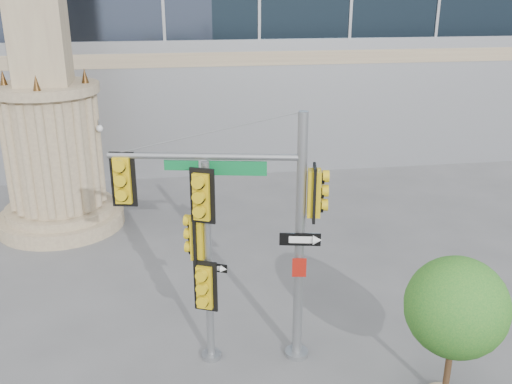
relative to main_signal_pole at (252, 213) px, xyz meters
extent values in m
plane|color=#545456|center=(0.33, -0.38, -3.60)|extent=(120.00, 120.00, 0.00)
cylinder|color=gray|center=(-5.67, 8.62, -3.35)|extent=(4.40, 4.40, 0.50)
cylinder|color=gray|center=(-5.67, 8.62, -2.95)|extent=(3.80, 3.80, 0.30)
cylinder|color=gray|center=(-5.67, 8.62, -0.80)|extent=(3.00, 3.00, 4.00)
cylinder|color=gray|center=(-5.67, 8.62, 1.35)|extent=(3.50, 3.50, 0.30)
cone|color=#472D14|center=(-4.37, 8.62, 1.75)|extent=(0.24, 0.24, 0.50)
cone|color=#472D14|center=(-6.97, 8.62, 1.75)|extent=(0.24, 0.24, 0.50)
cylinder|color=slate|center=(1.03, -0.20, -3.55)|extent=(0.54, 0.54, 0.12)
cylinder|color=slate|center=(1.03, -0.20, -0.70)|extent=(0.21, 0.21, 5.82)
cylinder|color=slate|center=(-0.97, 0.20, 1.24)|extent=(4.02, 0.93, 0.14)
cube|color=#0D7035|center=(-0.30, 0.04, 1.00)|extent=(1.24, 0.28, 0.31)
cube|color=gold|center=(-2.68, 0.54, 0.71)|extent=(0.58, 0.37, 1.21)
cube|color=gold|center=(1.30, -0.26, 0.47)|extent=(0.37, 0.58, 1.21)
cube|color=black|center=(1.00, -0.34, -0.55)|extent=(0.88, 0.20, 0.29)
cube|color=#A3170F|center=(1.00, -0.34, -1.23)|extent=(0.31, 0.09, 0.45)
cylinder|color=slate|center=(-0.96, 0.01, -3.55)|extent=(0.46, 0.46, 0.11)
cylinder|color=slate|center=(-0.96, 0.01, -1.21)|extent=(0.17, 0.17, 4.78)
cube|color=gold|center=(-1.05, -0.18, 0.51)|extent=(0.59, 0.46, 1.20)
cube|color=gold|center=(-1.16, 0.09, -0.54)|extent=(0.46, 0.59, 1.20)
cube|color=gold|center=(-1.05, -0.18, -1.60)|extent=(0.59, 0.46, 1.20)
cube|color=black|center=(-0.85, -0.17, -1.16)|extent=(0.55, 0.27, 0.19)
cylinder|color=#382314|center=(3.76, -2.18, -2.73)|extent=(0.14, 0.14, 1.75)
sphere|color=#16621F|center=(3.76, -2.18, -1.37)|extent=(2.04, 2.04, 2.04)
sphere|color=#16621F|center=(4.19, -1.94, -1.66)|extent=(1.26, 1.26, 1.26)
sphere|color=#16621F|center=(3.42, -2.42, -1.61)|extent=(1.07, 1.07, 1.07)
camera|label=1|loc=(-1.63, -11.22, 4.61)|focal=40.00mm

